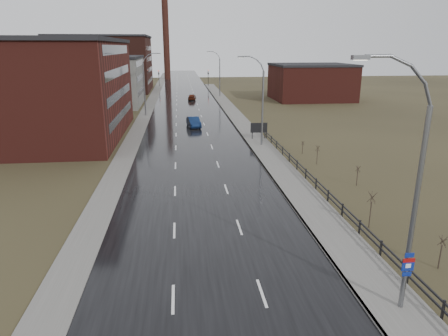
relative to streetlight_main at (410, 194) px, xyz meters
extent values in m
cube|color=black|center=(-8.47, 58.00, -6.03)|extent=(14.00, 300.00, 0.06)
cube|color=#595651|center=(0.13, 33.00, -5.97)|extent=(3.20, 180.00, 0.18)
cube|color=slate|center=(-1.39, 33.00, -5.97)|extent=(0.16, 180.00, 0.18)
cube|color=#595651|center=(-16.67, 58.00, -6.00)|extent=(2.40, 260.00, 0.12)
cube|color=#471914|center=(-29.47, 43.00, 0.44)|extent=(22.00, 28.00, 13.00)
cube|color=black|center=(-29.47, 43.00, 7.19)|extent=(22.44, 28.56, 0.50)
cube|color=black|center=(-18.49, 43.00, -3.06)|extent=(0.06, 22.40, 1.20)
cube|color=black|center=(-18.49, 43.00, -0.06)|extent=(0.06, 22.40, 1.20)
cube|color=black|center=(-18.49, 43.00, 2.94)|extent=(0.06, 22.40, 1.20)
cube|color=black|center=(-18.49, 43.00, 5.94)|extent=(0.06, 22.40, 1.20)
cube|color=slate|center=(-26.47, 76.00, -1.06)|extent=(16.00, 20.00, 10.00)
cube|color=black|center=(-26.47, 76.00, 4.19)|extent=(16.32, 20.40, 0.50)
cube|color=black|center=(-18.49, 76.00, -3.06)|extent=(0.06, 16.00, 1.20)
cube|color=black|center=(-18.49, 76.00, -0.06)|extent=(0.06, 16.00, 1.20)
cube|color=black|center=(-18.49, 76.00, 2.94)|extent=(0.06, 16.00, 1.20)
cube|color=#331611|center=(-31.47, 106.00, 1.44)|extent=(26.00, 24.00, 15.00)
cube|color=black|center=(-31.47, 106.00, 9.19)|extent=(26.52, 24.48, 0.50)
cube|color=black|center=(-18.49, 106.00, -3.06)|extent=(0.06, 19.20, 1.20)
cube|color=black|center=(-18.49, 106.00, -0.06)|extent=(0.06, 19.20, 1.20)
cube|color=black|center=(-18.49, 106.00, 2.94)|extent=(0.06, 19.20, 1.20)
cube|color=black|center=(-18.49, 106.00, 5.94)|extent=(0.06, 19.20, 1.20)
cube|color=#471914|center=(21.83, 80.00, -2.06)|extent=(18.00, 16.00, 8.00)
cube|color=black|center=(21.83, 80.00, 2.19)|extent=(18.36, 16.32, 0.50)
cylinder|color=#331611|center=(-14.47, 148.00, 8.94)|extent=(2.40, 2.40, 30.00)
cylinder|color=slate|center=(0.33, 0.00, -1.06)|extent=(0.24, 0.24, 10.00)
cylinder|color=slate|center=(0.14, 0.00, 4.40)|extent=(0.57, 0.14, 1.12)
cylinder|color=slate|center=(-0.41, 0.00, 5.22)|extent=(0.91, 0.14, 0.91)
cylinder|color=slate|center=(-1.22, 0.00, 5.76)|extent=(1.12, 0.14, 0.57)
cylinder|color=slate|center=(-2.19, 0.00, 5.95)|extent=(1.15, 0.14, 0.14)
cube|color=slate|center=(-2.94, 0.00, 5.90)|extent=(0.70, 0.28, 0.18)
cube|color=silver|center=(-2.94, 0.00, 5.80)|extent=(0.50, 0.20, 0.04)
cube|color=navy|center=(0.33, -0.12, -3.01)|extent=(0.45, 0.04, 0.22)
cube|color=navy|center=(0.33, -0.12, -3.51)|extent=(0.60, 0.04, 0.65)
cube|color=maroon|center=(0.33, -0.13, -3.28)|extent=(0.60, 0.04, 0.20)
cube|color=navy|center=(0.33, -0.12, -4.01)|extent=(0.45, 0.04, 0.22)
cube|color=silver|center=(0.33, -0.14, -3.56)|extent=(0.26, 0.02, 0.22)
cylinder|color=slate|center=(0.33, 34.00, -1.31)|extent=(0.24, 0.24, 9.50)
cylinder|color=slate|center=(0.16, 34.00, 3.84)|extent=(0.51, 0.14, 0.98)
cylinder|color=slate|center=(-0.32, 34.00, 4.56)|extent=(0.81, 0.14, 0.81)
cylinder|color=slate|center=(-1.03, 34.00, 5.04)|extent=(0.98, 0.14, 0.51)
cylinder|color=slate|center=(-1.87, 34.00, 5.20)|extent=(1.01, 0.14, 0.14)
cube|color=slate|center=(-2.56, 34.00, 5.15)|extent=(0.70, 0.28, 0.18)
cube|color=silver|center=(-2.56, 34.00, 5.05)|extent=(0.50, 0.20, 0.04)
cylinder|color=slate|center=(-16.47, 60.00, -1.31)|extent=(0.24, 0.24, 9.50)
cylinder|color=slate|center=(-16.30, 60.00, 3.84)|extent=(0.51, 0.14, 0.98)
cylinder|color=slate|center=(-15.83, 60.00, 4.56)|extent=(0.81, 0.14, 0.81)
cylinder|color=slate|center=(-15.11, 60.00, 5.04)|extent=(0.98, 0.14, 0.51)
cylinder|color=slate|center=(-14.27, 60.00, 5.20)|extent=(1.01, 0.14, 0.14)
cube|color=slate|center=(-13.59, 60.00, 5.15)|extent=(0.70, 0.28, 0.18)
cube|color=silver|center=(-13.59, 60.00, 5.05)|extent=(0.50, 0.20, 0.04)
cylinder|color=slate|center=(0.33, 88.00, -1.31)|extent=(0.24, 0.24, 9.50)
cylinder|color=slate|center=(0.16, 88.00, 3.84)|extent=(0.51, 0.14, 0.98)
cylinder|color=slate|center=(-0.32, 88.00, 4.56)|extent=(0.81, 0.14, 0.81)
cylinder|color=slate|center=(-1.03, 88.00, 5.04)|extent=(0.98, 0.14, 0.51)
cylinder|color=slate|center=(-1.87, 88.00, 5.20)|extent=(1.01, 0.14, 0.14)
cube|color=slate|center=(-2.56, 88.00, 5.15)|extent=(0.70, 0.28, 0.18)
cube|color=silver|center=(-2.56, 88.00, 5.05)|extent=(0.50, 0.20, 0.04)
cube|color=black|center=(1.83, -1.00, -5.51)|extent=(0.10, 0.10, 1.10)
cube|color=black|center=(1.83, 2.00, -5.51)|extent=(0.10, 0.10, 1.10)
cube|color=black|center=(1.83, 5.00, -5.51)|extent=(0.10, 0.10, 1.10)
cube|color=black|center=(1.83, 8.00, -5.51)|extent=(0.10, 0.10, 1.10)
cube|color=black|center=(1.83, 11.00, -5.51)|extent=(0.10, 0.10, 1.10)
cube|color=black|center=(1.83, 14.00, -5.51)|extent=(0.10, 0.10, 1.10)
cube|color=black|center=(1.83, 17.00, -5.51)|extent=(0.10, 0.10, 1.10)
cube|color=black|center=(1.83, 20.00, -5.51)|extent=(0.10, 0.10, 1.10)
cube|color=black|center=(1.83, 23.00, -5.51)|extent=(0.10, 0.10, 1.10)
cube|color=black|center=(1.83, 26.00, -5.51)|extent=(0.10, 0.10, 1.10)
cube|color=black|center=(1.83, 29.00, -5.51)|extent=(0.10, 0.10, 1.10)
cube|color=black|center=(1.83, 32.00, -5.51)|extent=(0.10, 0.10, 1.10)
cube|color=black|center=(1.83, 35.00, -5.51)|extent=(0.10, 0.10, 1.10)
cube|color=black|center=(1.83, 38.00, -5.51)|extent=(0.10, 0.10, 1.10)
cube|color=black|center=(1.83, 41.00, -5.51)|extent=(0.10, 0.10, 1.10)
cube|color=black|center=(1.83, 16.50, -5.11)|extent=(0.08, 53.00, 0.10)
cube|color=black|center=(1.83, 16.50, -5.51)|extent=(0.08, 53.00, 0.10)
cylinder|color=#382D23|center=(4.54, 3.33, -5.30)|extent=(0.08, 0.08, 1.52)
cylinder|color=#382D23|center=(4.59, 3.33, -4.31)|extent=(0.04, 0.52, 0.60)
cylinder|color=#382D23|center=(4.56, 3.38, -4.31)|extent=(0.49, 0.20, 0.61)
cylinder|color=#382D23|center=(4.50, 3.36, -4.31)|extent=(0.30, 0.44, 0.62)
cylinder|color=#382D23|center=(4.50, 3.31, -4.31)|extent=(0.30, 0.44, 0.62)
cylinder|color=#382D23|center=(4.56, 3.29, -4.31)|extent=(0.49, 0.20, 0.61)
cylinder|color=#382D23|center=(3.04, 9.05, -5.06)|extent=(0.08, 0.08, 1.99)
cylinder|color=#382D23|center=(3.09, 9.05, -3.77)|extent=(0.04, 0.67, 0.78)
cylinder|color=#382D23|center=(3.06, 9.09, -3.77)|extent=(0.63, 0.25, 0.79)
cylinder|color=#382D23|center=(3.00, 9.08, -3.77)|extent=(0.38, 0.56, 0.80)
cylinder|color=#382D23|center=(3.00, 9.02, -3.77)|extent=(0.38, 0.56, 0.80)
cylinder|color=#382D23|center=(3.06, 9.00, -3.77)|extent=(0.63, 0.25, 0.79)
cylinder|color=#382D23|center=(5.99, 17.75, -5.35)|extent=(0.08, 0.08, 1.43)
cylinder|color=#382D23|center=(6.04, 17.75, -4.42)|extent=(0.04, 0.49, 0.57)
cylinder|color=#382D23|center=(6.01, 17.80, -4.42)|extent=(0.46, 0.19, 0.58)
cylinder|color=#382D23|center=(5.95, 17.78, -4.42)|extent=(0.28, 0.41, 0.58)
cylinder|color=#382D23|center=(5.95, 17.72, -4.42)|extent=(0.28, 0.41, 0.58)
cylinder|color=#382D23|center=(6.01, 17.70, -4.42)|extent=(0.46, 0.19, 0.58)
cylinder|color=#382D23|center=(4.65, 24.99, -5.27)|extent=(0.08, 0.08, 1.59)
cylinder|color=#382D23|center=(4.70, 24.99, -4.23)|extent=(0.04, 0.54, 0.63)
cylinder|color=#382D23|center=(4.67, 25.03, -4.23)|extent=(0.51, 0.21, 0.64)
cylinder|color=#382D23|center=(4.61, 25.02, -4.23)|extent=(0.31, 0.46, 0.65)
cylinder|color=#382D23|center=(4.61, 24.96, -4.23)|extent=(0.31, 0.46, 0.65)
cylinder|color=#382D23|center=(4.67, 24.94, -4.23)|extent=(0.51, 0.21, 0.64)
cylinder|color=#382D23|center=(4.44, 29.60, -5.48)|extent=(0.08, 0.08, 1.16)
cylinder|color=#382D23|center=(4.49, 29.60, -4.73)|extent=(0.04, 0.40, 0.47)
cylinder|color=#382D23|center=(4.46, 29.65, -4.73)|extent=(0.38, 0.16, 0.47)
cylinder|color=#382D23|center=(4.40, 29.63, -4.73)|extent=(0.24, 0.34, 0.48)
cylinder|color=#382D23|center=(4.40, 29.57, -4.73)|extent=(0.24, 0.34, 0.48)
cylinder|color=#382D23|center=(4.46, 29.56, -4.73)|extent=(0.38, 0.16, 0.47)
cube|color=black|center=(-0.27, 37.59, -5.16)|extent=(0.10, 0.10, 1.80)
cube|color=black|center=(1.52, 37.59, -5.16)|extent=(0.10, 0.10, 1.80)
cube|color=silver|center=(0.63, 37.54, -4.33)|extent=(2.23, 0.08, 1.26)
cube|color=black|center=(0.63, 37.49, -4.33)|extent=(2.33, 0.04, 1.36)
cylinder|color=black|center=(-16.47, 118.00, -3.46)|extent=(0.16, 0.16, 5.20)
imported|color=black|center=(-16.47, 118.00, -1.31)|extent=(0.58, 2.73, 1.10)
sphere|color=#FF190C|center=(-16.47, 117.85, -1.01)|extent=(0.18, 0.18, 0.18)
cylinder|color=black|center=(-0.47, 118.00, -3.46)|extent=(0.16, 0.16, 5.20)
imported|color=black|center=(-0.47, 118.00, -1.31)|extent=(0.58, 2.73, 1.10)
sphere|color=#FF190C|center=(-0.47, 117.85, -1.01)|extent=(0.18, 0.18, 0.18)
imported|color=#0D1E43|center=(-7.97, 47.59, -5.25)|extent=(2.35, 5.08, 1.61)
imported|color=#48190C|center=(-7.07, 81.71, -5.33)|extent=(2.21, 4.47, 1.46)
camera|label=1|loc=(-10.13, -15.67, 6.30)|focal=32.00mm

